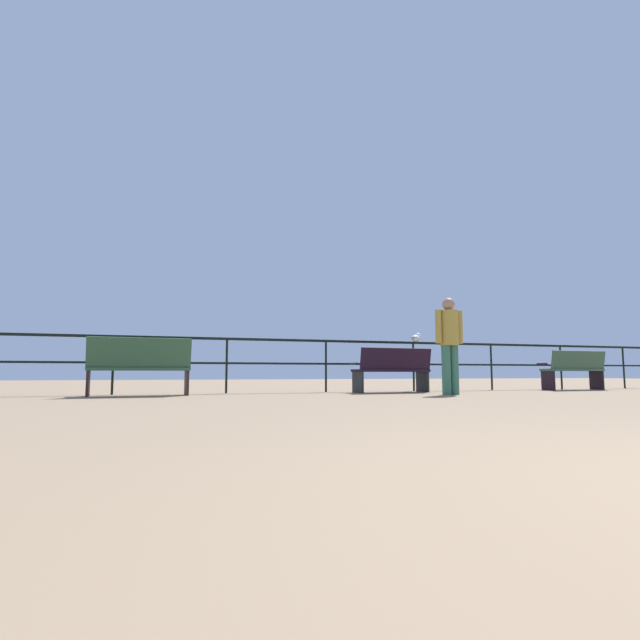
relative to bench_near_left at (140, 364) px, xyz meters
The scene contains 6 objects.
pier_railing 2.72m from the bench_near_left, 15.88° to the left, with size 22.59×0.05×1.08m.
bench_near_left is the anchor object (origin of this frame).
bench_near_right 4.80m from the bench_near_left, ahead, with size 1.60×0.74×0.89m.
bench_far_right 9.47m from the bench_near_left, ahead, with size 1.53×0.58×0.90m.
person_by_bench 5.48m from the bench_near_left, 13.17° to the right, with size 0.57×0.34×1.76m.
seagull_on_rail 5.85m from the bench_near_left, ahead, with size 0.38×0.31×0.21m.
Camera 1 is at (-2.44, -0.36, 0.39)m, focal length 28.19 mm.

